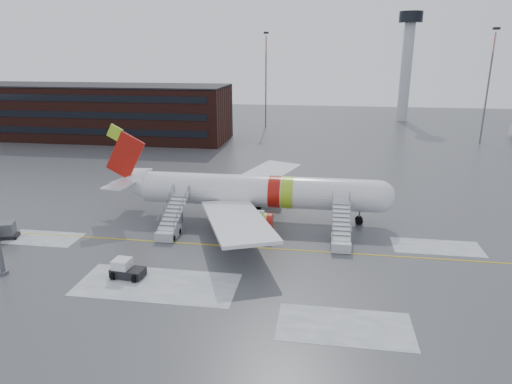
% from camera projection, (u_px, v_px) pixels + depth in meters
% --- Properties ---
extents(ground, '(260.00, 260.00, 0.00)m').
position_uv_depth(ground, '(245.00, 243.00, 48.48)').
color(ground, '#494C4F').
rests_on(ground, ground).
extents(airliner, '(35.03, 32.97, 11.18)m').
position_uv_depth(airliner, '(251.00, 191.00, 54.75)').
color(airliner, white).
rests_on(airliner, ground).
extents(airstair_fwd, '(2.05, 7.70, 3.48)m').
position_uv_depth(airstair_fwd, '(341.00, 235.00, 47.74)').
color(airstair_fwd, silver).
rests_on(airstair_fwd, ground).
extents(airstair_aft, '(2.05, 7.70, 3.48)m').
position_uv_depth(airstair_aft, '(170.00, 226.00, 50.41)').
color(airstair_aft, '#B6B8BE').
rests_on(airstair_aft, ground).
extents(pushback_tug, '(3.09, 2.43, 1.69)m').
position_uv_depth(pushback_tug, '(126.00, 269.00, 41.06)').
color(pushback_tug, black).
rests_on(pushback_tug, ground).
extents(uld_container, '(2.53, 2.17, 1.74)m').
position_uv_depth(uld_container, '(7.00, 231.00, 49.58)').
color(uld_container, black).
rests_on(uld_container, ground).
extents(terminal_building, '(62.00, 16.11, 12.30)m').
position_uv_depth(terminal_building, '(94.00, 112.00, 105.02)').
color(terminal_building, '#3F1E16').
rests_on(terminal_building, ground).
extents(control_tower, '(6.40, 6.40, 30.00)m').
position_uv_depth(control_tower, '(407.00, 54.00, 128.34)').
color(control_tower, '#B2B5BA').
rests_on(control_tower, ground).
extents(light_mast_far_ne, '(1.20, 1.20, 24.25)m').
position_uv_depth(light_mast_far_ne, '(489.00, 79.00, 96.91)').
color(light_mast_far_ne, '#595B60').
rests_on(light_mast_far_ne, ground).
extents(light_mast_far_n, '(1.20, 1.20, 24.25)m').
position_uv_depth(light_mast_far_n, '(266.00, 74.00, 119.19)').
color(light_mast_far_n, '#595B60').
rests_on(light_mast_far_n, ground).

